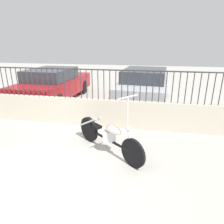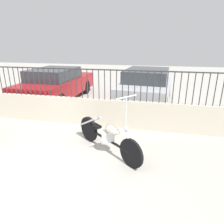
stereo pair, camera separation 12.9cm
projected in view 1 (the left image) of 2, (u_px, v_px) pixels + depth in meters
The scene contains 6 objects.
ground_plane at pixel (18, 188), 3.41m from camera, with size 40.00×40.00×0.00m, color #ADA89E.
low_wall at pixel (77, 111), 6.00m from camera, with size 8.28×0.18×0.81m.
fence_railing at pixel (75, 79), 5.68m from camera, with size 8.28×0.04×0.86m.
motorcycle_black at pixel (106, 135), 4.48m from camera, with size 1.75×1.43×1.43m.
car_red at pixel (54, 84), 8.43m from camera, with size 1.84×4.38×1.36m.
car_silver at pixel (145, 86), 8.15m from camera, with size 2.16×4.43×1.38m.
Camera 1 is at (2.10, -2.44, 2.35)m, focal length 32.00 mm.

